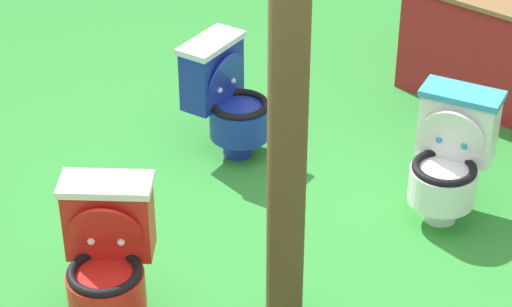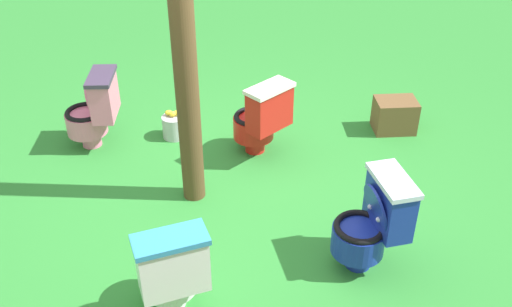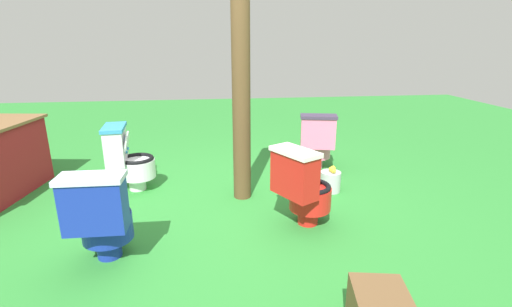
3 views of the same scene
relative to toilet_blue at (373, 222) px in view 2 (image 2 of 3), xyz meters
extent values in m
plane|color=#2D8433|center=(0.77, -0.93, -0.37)|extent=(14.00, 14.00, 0.00)
cylinder|color=#192D9E|center=(0.07, 0.00, -0.30)|extent=(0.18, 0.18, 0.14)
cylinder|color=#192D9E|center=(0.09, 0.00, -0.13)|extent=(0.38, 0.38, 0.20)
torus|color=black|center=(0.09, 0.00, -0.02)|extent=(0.36, 0.36, 0.04)
cylinder|color=silver|center=(0.09, 0.00, -0.07)|extent=(0.24, 0.24, 0.01)
cube|color=#192D9E|center=(-0.11, 0.00, 0.13)|extent=(0.20, 0.41, 0.37)
cube|color=silver|center=(-0.11, 0.00, 0.33)|extent=(0.22, 0.44, 0.04)
cube|color=#8CE0E5|center=(-0.01, 0.00, 0.18)|extent=(0.01, 0.11, 0.08)
cylinder|color=#192D9E|center=(-0.01, 0.00, 0.12)|extent=(0.10, 0.35, 0.35)
sphere|color=silver|center=(0.00, 0.07, 0.08)|extent=(0.04, 0.04, 0.04)
sphere|color=silver|center=(0.00, -0.07, 0.08)|extent=(0.04, 0.04, 0.04)
cylinder|color=pink|center=(1.86, -2.13, -0.30)|extent=(0.22, 0.22, 0.14)
cylinder|color=pink|center=(1.88, -2.13, -0.13)|extent=(0.44, 0.44, 0.20)
torus|color=black|center=(1.88, -2.13, -0.02)|extent=(0.42, 0.42, 0.04)
cylinder|color=#3F334C|center=(1.88, -2.13, -0.07)|extent=(0.29, 0.29, 0.01)
cube|color=pink|center=(1.69, -2.09, 0.13)|extent=(0.28, 0.44, 0.37)
cube|color=#3F334C|center=(1.69, -2.09, 0.33)|extent=(0.30, 0.47, 0.04)
cube|color=#8CE0E5|center=(1.78, -2.11, 0.18)|extent=(0.03, 0.11, 0.08)
cylinder|color=pink|center=(1.78, -2.11, 0.12)|extent=(0.16, 0.36, 0.35)
sphere|color=#3F334C|center=(1.80, -2.04, 0.08)|extent=(0.04, 0.04, 0.04)
sphere|color=#3F334C|center=(1.77, -2.18, 0.08)|extent=(0.04, 0.04, 0.04)
cylinder|color=white|center=(1.40, 0.02, -0.30)|extent=(0.20, 0.20, 0.14)
cylinder|color=white|center=(1.40, 0.00, -0.13)|extent=(0.40, 0.40, 0.20)
torus|color=black|center=(1.40, 0.00, -0.02)|extent=(0.39, 0.39, 0.04)
cylinder|color=#338CBF|center=(1.40, 0.00, -0.07)|extent=(0.26, 0.26, 0.01)
cube|color=white|center=(1.38, 0.20, 0.13)|extent=(0.43, 0.23, 0.37)
cube|color=#338CBF|center=(1.38, 0.20, 0.33)|extent=(0.45, 0.25, 0.04)
cube|color=#8CE0E5|center=(1.39, 0.10, 0.18)|extent=(0.11, 0.02, 0.08)
cylinder|color=white|center=(1.39, 0.10, 0.12)|extent=(0.36, 0.12, 0.35)
sphere|color=#338CBF|center=(1.46, 0.10, 0.08)|extent=(0.04, 0.04, 0.04)
sphere|color=#338CBF|center=(1.33, 0.09, 0.08)|extent=(0.04, 0.04, 0.04)
cylinder|color=red|center=(0.40, -1.64, -0.30)|extent=(0.25, 0.25, 0.14)
cylinder|color=red|center=(0.41, -1.66, -0.13)|extent=(0.50, 0.50, 0.20)
torus|color=black|center=(0.41, -1.66, -0.02)|extent=(0.48, 0.48, 0.04)
cylinder|color=white|center=(0.41, -1.66, -0.07)|extent=(0.33, 0.33, 0.01)
cube|color=red|center=(0.31, -1.48, 0.13)|extent=(0.45, 0.37, 0.37)
cube|color=white|center=(0.31, -1.48, 0.33)|extent=(0.48, 0.40, 0.04)
cube|color=#8CE0E5|center=(0.36, -1.57, 0.18)|extent=(0.10, 0.06, 0.08)
cylinder|color=red|center=(0.36, -1.57, 0.12)|extent=(0.35, 0.25, 0.35)
sphere|color=white|center=(0.42, -1.54, 0.08)|extent=(0.04, 0.04, 0.04)
sphere|color=white|center=(0.30, -1.61, 0.08)|extent=(0.04, 0.04, 0.04)
cylinder|color=brown|center=(1.06, -1.11, 0.64)|extent=(0.18, 0.18, 2.03)
cube|color=brown|center=(-1.01, -1.65, -0.21)|extent=(0.44, 0.36, 0.32)
cylinder|color=#B7B7BF|center=(1.09, -2.07, -0.26)|extent=(0.22, 0.22, 0.22)
ellipsoid|color=yellow|center=(1.05, -2.09, -0.12)|extent=(0.07, 0.05, 0.05)
ellipsoid|color=yellow|center=(1.09, -2.07, -0.12)|extent=(0.07, 0.05, 0.05)
ellipsoid|color=yellow|center=(1.12, -2.11, -0.12)|extent=(0.07, 0.05, 0.05)
camera|label=1|loc=(2.91, -4.33, 2.91)|focal=69.64mm
camera|label=2|loc=(1.54, 2.72, 2.55)|focal=40.43mm
camera|label=3|loc=(-2.50, -0.81, 1.21)|focal=25.76mm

